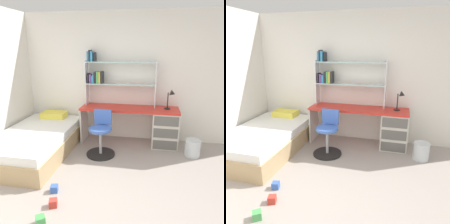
# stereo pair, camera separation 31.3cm
# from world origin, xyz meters

# --- Properties ---
(ground_plane) EXTENTS (5.40, 5.86, 0.02)m
(ground_plane) POSITION_xyz_m (0.00, 0.00, -0.01)
(ground_plane) COLOR #9E938C
(room_shell) EXTENTS (5.40, 5.86, 2.58)m
(room_shell) POSITION_xyz_m (-1.16, 1.18, 1.29)
(room_shell) COLOR white
(room_shell) RESTS_ON ground_plane
(desk) EXTENTS (1.92, 0.53, 0.75)m
(desk) POSITION_xyz_m (0.54, 2.14, 0.42)
(desk) COLOR red
(desk) RESTS_ON ground_plane
(bookshelf_hutch) EXTENTS (1.41, 0.22, 1.10)m
(bookshelf_hutch) POSITION_xyz_m (-0.39, 2.29, 1.37)
(bookshelf_hutch) COLOR silver
(bookshelf_hutch) RESTS_ON desk
(desk_lamp) EXTENTS (0.20, 0.17, 0.38)m
(desk_lamp) POSITION_xyz_m (0.81, 2.16, 1.00)
(desk_lamp) COLOR black
(desk_lamp) RESTS_ON desk
(swivel_chair) EXTENTS (0.52, 0.52, 0.81)m
(swivel_chair) POSITION_xyz_m (-0.42, 1.55, 0.33)
(swivel_chair) COLOR black
(swivel_chair) RESTS_ON ground_plane
(bed_platform) EXTENTS (1.18, 2.07, 0.57)m
(bed_platform) POSITION_xyz_m (-1.59, 1.39, 0.23)
(bed_platform) COLOR tan
(bed_platform) RESTS_ON ground_plane
(waste_bin) EXTENTS (0.27, 0.27, 0.31)m
(waste_bin) POSITION_xyz_m (1.22, 1.78, 0.15)
(waste_bin) COLOR silver
(waste_bin) RESTS_ON ground_plane
(toy_block_blue_0) EXTENTS (0.11, 0.11, 0.09)m
(toy_block_blue_0) POSITION_xyz_m (-0.79, 0.35, 0.05)
(toy_block_blue_0) COLOR #3860B7
(toy_block_blue_0) RESTS_ON ground_plane
(toy_block_red_1) EXTENTS (0.12, 0.12, 0.10)m
(toy_block_red_1) POSITION_xyz_m (-0.68, 0.07, 0.05)
(toy_block_red_1) COLOR red
(toy_block_red_1) RESTS_ON ground_plane
(toy_block_green_2) EXTENTS (0.14, 0.14, 0.10)m
(toy_block_green_2) POSITION_xyz_m (-0.70, -0.22, 0.05)
(toy_block_green_2) COLOR #479E51
(toy_block_green_2) RESTS_ON ground_plane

